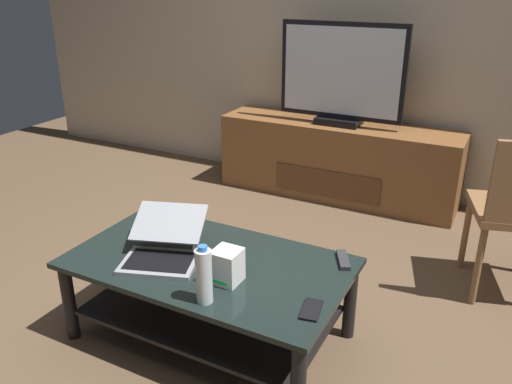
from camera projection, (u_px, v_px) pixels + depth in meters
name	position (u px, v px, depth m)	size (l,w,h in m)	color
ground_plane	(215.00, 325.00, 2.59)	(7.68, 7.68, 0.00)	brown
back_wall	(365.00, 6.00, 3.84)	(6.40, 0.12, 2.80)	#B2A38C
coffee_table	(209.00, 284.00, 2.40)	(1.26, 0.71, 0.41)	black
media_cabinet	(337.00, 160.00, 4.02)	(1.82, 0.44, 0.58)	brown
television	(341.00, 76.00, 3.75)	(0.93, 0.20, 0.73)	black
laptop	(164.00, 246.00, 2.37)	(0.44, 0.49, 0.18)	gray
router_box	(227.00, 266.00, 2.17)	(0.11, 0.12, 0.15)	white
water_bottle_near	(204.00, 276.00, 2.02)	(0.07, 0.07, 0.25)	silver
cell_phone	(311.00, 310.00, 2.00)	(0.07, 0.14, 0.01)	black
tv_remote	(343.00, 260.00, 2.34)	(0.04, 0.16, 0.02)	#2D2D30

